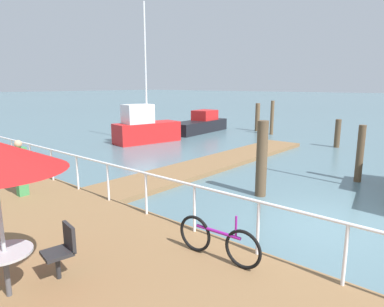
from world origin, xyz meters
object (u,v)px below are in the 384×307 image
(moored_boat_0, at_px, (200,124))
(pedestrian_2, at_px, (20,167))
(bicycle_at_railing, at_px, (218,240))
(cafe_table_round, at_px, (5,256))
(moored_boat_2, at_px, (145,128))
(cafe_chair_0, at_px, (63,247))

(moored_boat_0, distance_m, pedestrian_2, 17.19)
(bicycle_at_railing, bearing_deg, cafe_table_round, 149.16)
(bicycle_at_railing, xyz_separation_m, pedestrian_2, (-0.73, 6.50, 0.47))
(moored_boat_2, height_order, pedestrian_2, moored_boat_2)
(cafe_table_round, xyz_separation_m, pedestrian_2, (2.24, 4.72, 0.18))
(moored_boat_2, distance_m, bicycle_at_railing, 15.55)
(cafe_table_round, distance_m, cafe_chair_0, 0.86)
(cafe_chair_0, xyz_separation_m, pedestrian_2, (1.41, 4.87, 0.32))
(cafe_table_round, bearing_deg, cafe_chair_0, -10.17)
(pedestrian_2, bearing_deg, cafe_chair_0, -106.12)
(bicycle_at_railing, xyz_separation_m, cafe_chair_0, (-2.14, 1.63, 0.15))
(cafe_table_round, bearing_deg, moored_boat_2, 41.02)
(moored_boat_2, bearing_deg, moored_boat_0, 4.07)
(moored_boat_2, relative_size, pedestrian_2, 5.08)
(moored_boat_2, relative_size, cafe_table_round, 10.40)
(moored_boat_0, relative_size, cafe_table_round, 7.14)
(moored_boat_2, height_order, cafe_chair_0, moored_boat_2)
(moored_boat_0, bearing_deg, cafe_chair_0, -147.05)
(cafe_table_round, distance_m, pedestrian_2, 5.23)
(moored_boat_2, distance_m, cafe_table_round, 16.28)
(moored_boat_0, bearing_deg, bicycle_at_railing, -139.76)
(moored_boat_0, relative_size, cafe_chair_0, 6.35)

